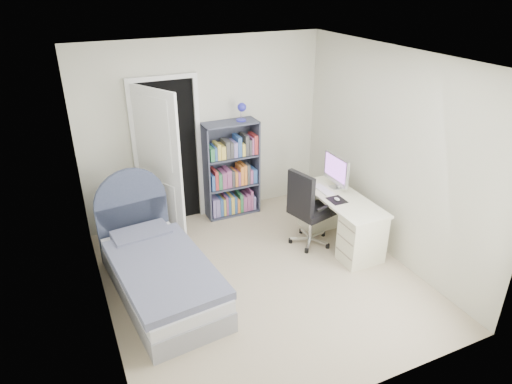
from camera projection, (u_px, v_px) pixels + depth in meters
name	position (u px, v px, depth m)	size (l,w,h in m)	color
room_shell	(261.00, 180.00, 4.78)	(3.50, 3.70, 2.60)	tan
door	(162.00, 160.00, 5.88)	(0.92, 0.75, 2.06)	black
bed	(159.00, 271.00, 5.00)	(1.07, 1.97, 1.17)	gray
nightstand	(139.00, 206.00, 6.05)	(0.43, 0.43, 0.63)	tan
floor_lamp	(153.00, 191.00, 6.07)	(0.21, 0.21, 1.45)	silver
bookcase	(232.00, 173.00, 6.51)	(0.77, 0.33, 1.64)	#3E4255
desk	(340.00, 217.00, 5.89)	(0.54, 1.35, 1.10)	beige
office_chair	(307.00, 206.00, 5.73)	(0.57, 0.59, 1.04)	silver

